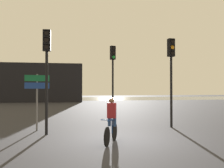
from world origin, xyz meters
TOP-DOWN VIEW (x-y plane):
  - ground_plane at (0.00, 0.00)m, footprint 120.00×120.00m
  - water_strip at (0.00, 38.51)m, footprint 80.00×16.00m
  - distant_building at (-6.74, 28.51)m, footprint 13.33×4.00m
  - traffic_light_near_right at (3.08, 2.48)m, footprint 0.36×0.37m
  - traffic_light_near_left at (-2.91, 1.50)m, footprint 0.33×0.34m
  - traffic_light_center at (0.86, 6.77)m, footprint 0.37×0.39m
  - direction_sign_post at (-3.42, 2.56)m, footprint 1.09×0.22m
  - cyclist at (-0.49, -0.55)m, footprint 0.78×1.58m

SIDE VIEW (x-z plane):
  - ground_plane at x=0.00m, z-range 0.00..0.00m
  - water_strip at x=0.00m, z-range 0.00..0.01m
  - cyclist at x=-0.49m, z-range 0.01..1.63m
  - direction_sign_post at x=-3.42m, z-range 0.49..3.09m
  - distant_building at x=-6.74m, z-range 0.00..5.54m
  - traffic_light_near_left at x=-2.91m, z-range 0.86..5.28m
  - traffic_light_near_right at x=3.08m, z-range 0.87..5.31m
  - traffic_light_center at x=0.86m, z-range 0.91..5.65m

